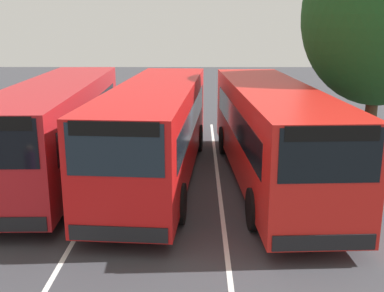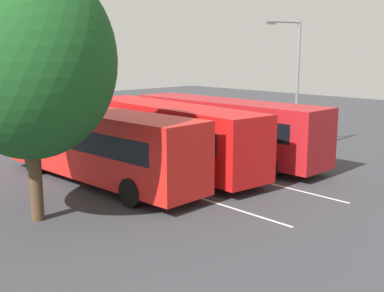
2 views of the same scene
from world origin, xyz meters
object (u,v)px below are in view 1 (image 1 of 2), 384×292
Objects in this scene: bus_far_left at (58,124)px; bus_center_left at (156,128)px; bus_center_right at (272,131)px; depot_tree at (381,15)px.

bus_far_left is 0.99× the size of bus_center_left.
bus_center_left is at bearing -98.71° from bus_center_right.
bus_far_left is 7.25m from bus_center_right.
bus_center_right is at bearing 88.50° from bus_center_left.
bus_far_left is 12.01m from depot_tree.
bus_far_left is at bearing -99.93° from bus_center_right.
bus_center_right is 6.08m from depot_tree.
bus_center_right is at bearing 81.63° from bus_far_left.
bus_center_left is 8.97m from depot_tree.
depot_tree is at bearing 110.08° from bus_center_left.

